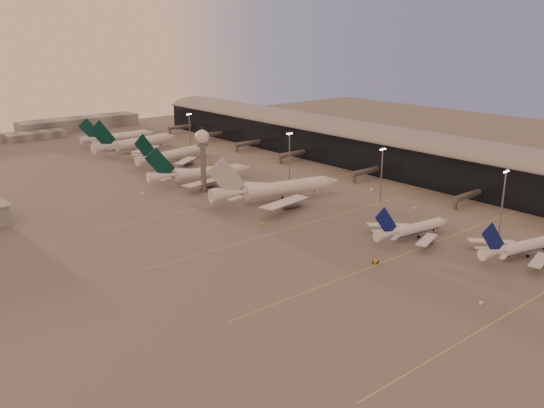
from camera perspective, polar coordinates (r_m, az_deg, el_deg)
ground at (r=186.84m, az=12.79°, el=-6.78°), size 700.00×700.00×0.00m
taxiway_markings at (r=242.08m, az=6.67°, el=-0.92°), size 180.00×185.25×0.02m
terminal at (r=330.78m, az=9.28°, el=5.70°), size 57.00×362.00×23.04m
radar_tower at (r=269.05m, az=-6.90°, el=5.50°), size 6.40×6.40×31.10m
mast_a at (r=229.11m, az=21.92°, el=0.49°), size 3.60×0.56×25.00m
mast_b at (r=255.93m, az=10.80°, el=3.07°), size 3.60×0.56×25.00m
mast_c at (r=289.50m, az=1.74°, el=4.97°), size 3.60×0.56×25.00m
mast_d at (r=359.45m, az=-8.15°, el=7.17°), size 3.60×0.56×25.00m
distant_horizon at (r=454.65m, az=-21.54°, el=6.94°), size 165.00×37.50×9.00m
narrowbody_near at (r=211.28m, az=23.46°, el=-4.11°), size 37.53×29.63×14.86m
narrowbody_mid at (r=217.40m, az=13.79°, el=-2.59°), size 37.28×29.59×14.59m
widebody_white at (r=256.99m, az=0.61°, el=1.18°), size 64.15×50.87×22.87m
greentail_a at (r=290.17m, az=-7.02°, el=2.81°), size 54.26×43.37×19.95m
greentail_b at (r=336.67m, az=-9.61°, el=4.66°), size 54.11×43.29×19.85m
greentail_c at (r=371.99m, az=-13.22°, el=5.70°), size 62.67×50.23×22.89m
greentail_d at (r=401.08m, az=-14.89°, el=6.28°), size 53.19×42.96×19.32m
gsv_truck_a at (r=173.19m, az=20.06°, el=-9.02°), size 5.30×2.67×2.04m
gsv_catering_a at (r=232.99m, az=25.26°, el=-2.72°), size 5.04×3.26×3.81m
gsv_tug_mid at (r=192.98m, az=10.21°, el=-5.65°), size 3.89×4.51×1.10m
gsv_truck_b at (r=252.85m, az=14.02°, el=-0.30°), size 5.05×2.21×1.98m
gsv_truck_c at (r=225.99m, az=-0.96°, el=-1.86°), size 4.38×4.70×1.91m
gsv_catering_b at (r=278.52m, az=9.87°, el=1.76°), size 5.31×3.13×4.08m
gsv_tug_far at (r=260.48m, az=-1.60°, el=0.60°), size 4.02×4.05×1.02m
gsv_truck_d at (r=273.60m, az=-12.80°, el=1.14°), size 2.40×6.19×2.49m
gsv_tug_hangar at (r=327.62m, az=-5.82°, el=3.94°), size 4.09×3.09×1.04m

